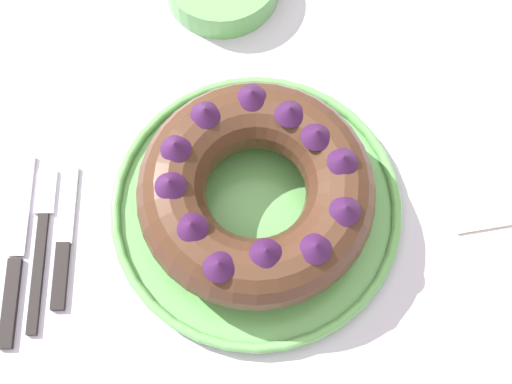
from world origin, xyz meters
The scene contains 7 objects.
ground_plane centered at (0.00, 0.00, 0.00)m, with size 8.00×8.00×0.00m, color #4C4742.
dining_table centered at (0.00, 0.00, 0.64)m, with size 1.38×1.15×0.72m.
serving_dish centered at (0.01, -0.01, 0.73)m, with size 0.35×0.35×0.02m.
bundt_cake centered at (0.01, -0.01, 0.78)m, with size 0.27×0.27×0.09m.
fork centered at (-0.24, -0.04, 0.73)m, with size 0.02×0.20×0.01m.
serving_knife centered at (-0.27, -0.07, 0.73)m, with size 0.02×0.23×0.01m.
cake_knife centered at (-0.22, -0.05, 0.73)m, with size 0.02×0.18×0.01m.
Camera 1 is at (0.01, -0.29, 1.53)m, focal length 50.00 mm.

